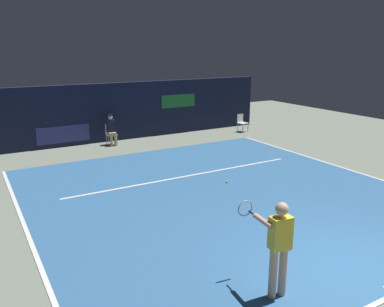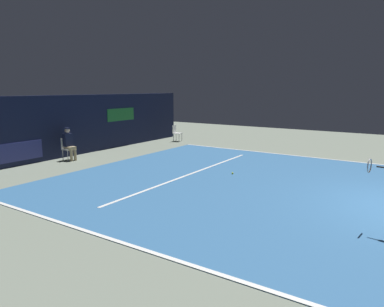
% 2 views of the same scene
% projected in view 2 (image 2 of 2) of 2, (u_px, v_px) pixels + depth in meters
% --- Properties ---
extents(ground_plane, '(30.35, 30.35, 0.00)m').
position_uv_depth(ground_plane, '(243.00, 183.00, 10.86)').
color(ground_plane, gray).
extents(court_surface, '(10.52, 11.07, 0.01)m').
position_uv_depth(court_surface, '(243.00, 182.00, 10.86)').
color(court_surface, '#336699').
rests_on(court_surface, ground).
extents(line_sideline_left, '(0.10, 11.07, 0.01)m').
position_uv_depth(line_sideline_left, '(294.00, 156.00, 15.14)').
color(line_sideline_left, white).
rests_on(line_sideline_left, court_surface).
extents(line_sideline_right, '(0.10, 11.07, 0.01)m').
position_uv_depth(line_sideline_right, '(124.00, 243.00, 6.57)').
color(line_sideline_right, white).
rests_on(line_sideline_right, court_surface).
extents(line_service, '(8.21, 0.10, 0.01)m').
position_uv_depth(line_service, '(191.00, 174.00, 11.90)').
color(line_service, white).
rests_on(line_service, court_surface).
extents(back_wall, '(14.77, 0.33, 2.60)m').
position_uv_depth(back_wall, '(69.00, 126.00, 15.02)').
color(back_wall, '#141933').
rests_on(back_wall, ground).
extents(line_judge_on_chair, '(0.46, 0.54, 1.32)m').
position_uv_depth(line_judge_on_chair, '(69.00, 143.00, 14.12)').
color(line_judge_on_chair, white).
rests_on(line_judge_on_chair, ground).
extents(courtside_chair_near, '(0.51, 0.49, 0.88)m').
position_uv_depth(courtside_chair_near, '(176.00, 132.00, 19.25)').
color(courtside_chair_near, white).
rests_on(courtside_chair_near, ground).
extents(tennis_ball, '(0.07, 0.07, 0.07)m').
position_uv_depth(tennis_ball, '(233.00, 173.00, 11.87)').
color(tennis_ball, '#CCE033').
rests_on(tennis_ball, court_surface).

